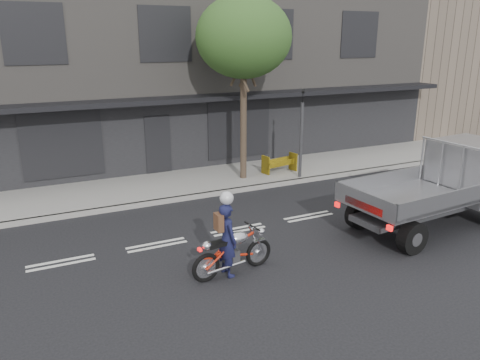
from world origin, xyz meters
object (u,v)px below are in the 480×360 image
street_tree (244,38)px  traffic_light_pole (301,138)px  flatbed_ute (461,175)px  motorcycle (233,251)px  construction_barrier (282,164)px  rider (227,240)px

street_tree → traffic_light_pole: size_ratio=1.93×
street_tree → flatbed_ute: bearing=-57.0°
street_tree → flatbed_ute: 8.45m
street_tree → traffic_light_pole: (2.00, -0.85, -3.63)m
street_tree → motorcycle: street_tree is taller
construction_barrier → rider: bearing=-129.3°
rider → street_tree: bearing=-36.1°
rider → flatbed_ute: size_ratio=0.32×
traffic_light_pole → motorcycle: traffic_light_pole is taller
rider → construction_barrier: size_ratio=1.29×
construction_barrier → motorcycle: bearing=-128.4°
rider → construction_barrier: bearing=-46.6°
rider → construction_barrier: rider is taller
traffic_light_pole → rider: traffic_light_pole is taller
flatbed_ute → construction_barrier: (-2.46, 6.16, -0.87)m
traffic_light_pole → construction_barrier: 1.38m
street_tree → construction_barrier: bearing=-4.8°
motorcycle → construction_barrier: (5.02, 6.33, -0.04)m
rider → flatbed_ute: (7.64, 0.17, 0.53)m
rider → flatbed_ute: 7.66m
construction_barrier → street_tree: bearing=175.2°
motorcycle → construction_barrier: bearing=44.2°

